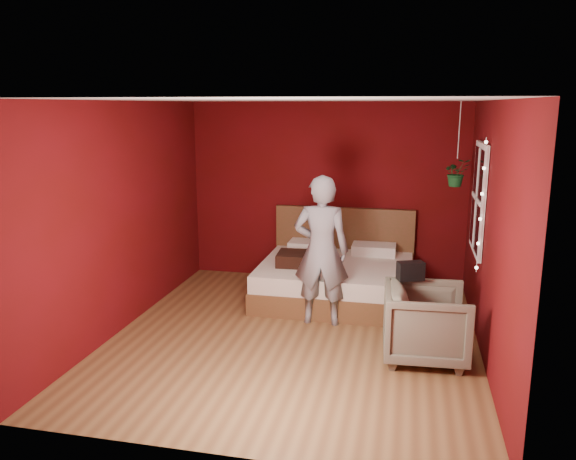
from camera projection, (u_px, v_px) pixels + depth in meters
name	position (u px, v px, depth m)	size (l,w,h in m)	color
floor	(294.00, 337.00, 6.31)	(4.50, 4.50, 0.00)	brown
room_walls	(295.00, 189.00, 5.94)	(4.04, 4.54, 2.62)	#56090E
window	(478.00, 199.00, 6.43)	(0.05, 0.97, 1.27)	white
fairy_lights	(481.00, 206.00, 5.93)	(0.04, 0.04, 1.45)	silver
bed	(337.00, 277.00, 7.56)	(2.01, 1.71, 1.10)	brown
person	(321.00, 251.00, 6.54)	(0.65, 0.43, 1.78)	gray
armchair	(426.00, 323.00, 5.69)	(0.82, 0.84, 0.76)	#676551
handbag	(411.00, 271.00, 5.84)	(0.27, 0.14, 0.19)	black
throw_pillow	(295.00, 259.00, 7.34)	(0.46, 0.46, 0.16)	black
hanging_plant	(456.00, 172.00, 6.95)	(0.38, 0.36, 1.04)	silver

